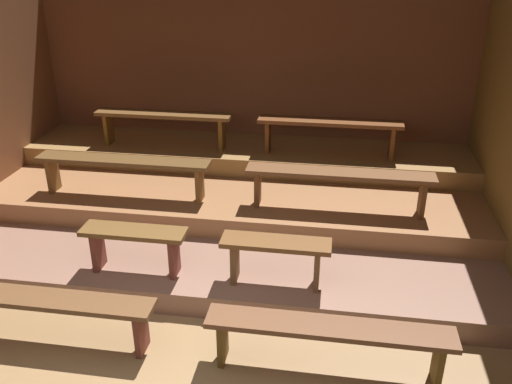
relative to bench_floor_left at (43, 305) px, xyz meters
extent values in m
cube|color=#936F47|center=(1.20, 1.56, -0.41)|extent=(6.64, 5.22, 0.08)
cube|color=brown|center=(1.20, 3.80, 0.95)|extent=(6.64, 0.06, 2.65)
cube|color=#8F6553|center=(1.20, 2.13, -0.26)|extent=(5.84, 3.28, 0.24)
cube|color=#9B663F|center=(1.20, 2.66, -0.02)|extent=(5.84, 2.22, 0.24)
cube|color=olive|center=(1.20, 3.24, 0.21)|extent=(5.84, 1.05, 0.24)
cube|color=brown|center=(0.00, 0.00, 0.06)|extent=(1.94, 0.28, 0.05)
cube|color=brown|center=(0.85, 0.00, -0.17)|extent=(0.05, 0.22, 0.41)
cube|color=brown|center=(2.40, 0.00, 0.06)|extent=(1.94, 0.28, 0.05)
cube|color=brown|center=(1.55, 0.00, -0.17)|extent=(0.05, 0.22, 0.41)
cube|color=brown|center=(3.25, 0.00, -0.17)|extent=(0.05, 0.22, 0.41)
cube|color=brown|center=(0.52, 0.83, 0.30)|extent=(1.01, 0.28, 0.05)
cube|color=brown|center=(0.13, 0.83, 0.07)|extent=(0.05, 0.22, 0.41)
cube|color=brown|center=(0.91, 0.83, 0.07)|extent=(0.05, 0.22, 0.41)
cube|color=brown|center=(1.88, 0.83, 0.30)|extent=(1.01, 0.28, 0.05)
cube|color=brown|center=(1.50, 0.83, 0.07)|extent=(0.05, 0.22, 0.41)
cube|color=brown|center=(2.27, 0.83, 0.07)|extent=(0.05, 0.22, 0.41)
cube|color=brown|center=(-0.03, 2.00, 0.53)|extent=(2.03, 0.28, 0.05)
cube|color=brown|center=(-0.92, 2.00, 0.30)|extent=(0.05, 0.22, 0.41)
cube|color=brown|center=(0.87, 2.00, 0.30)|extent=(0.05, 0.22, 0.41)
cube|color=brown|center=(2.43, 2.00, 0.53)|extent=(2.03, 0.28, 0.05)
cube|color=brown|center=(1.53, 2.00, 0.30)|extent=(0.05, 0.22, 0.41)
cube|color=brown|center=(3.32, 2.00, 0.30)|extent=(0.05, 0.22, 0.41)
cube|color=brown|center=(0.12, 3.08, 0.77)|extent=(1.79, 0.28, 0.05)
cube|color=brown|center=(-0.65, 3.08, 0.54)|extent=(0.05, 0.22, 0.41)
cube|color=brown|center=(0.90, 3.08, 0.54)|extent=(0.05, 0.22, 0.41)
cube|color=brown|center=(2.28, 3.08, 0.77)|extent=(1.79, 0.28, 0.05)
cube|color=brown|center=(1.50, 3.08, 0.54)|extent=(0.05, 0.22, 0.41)
cube|color=brown|center=(3.06, 3.08, 0.54)|extent=(0.05, 0.22, 0.41)
camera|label=1|loc=(2.35, -3.34, 2.76)|focal=37.22mm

